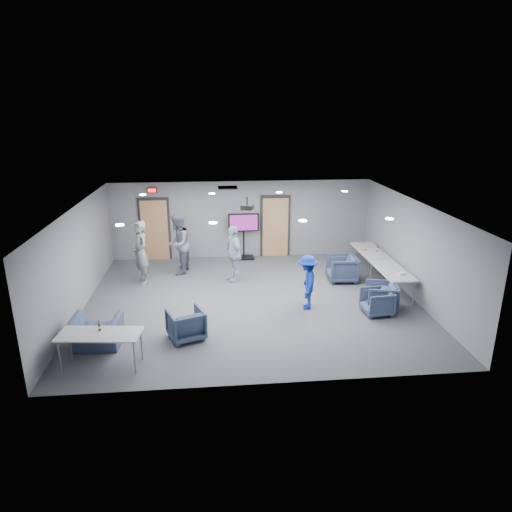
{
  "coord_description": "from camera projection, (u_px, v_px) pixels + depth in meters",
  "views": [
    {
      "loc": [
        -1.01,
        -11.57,
        5.09
      ],
      "look_at": [
        0.16,
        0.3,
        1.2
      ],
      "focal_mm": 32.0,
      "sensor_mm": 36.0,
      "label": 1
    }
  ],
  "objects": [
    {
      "name": "chair_right_c",
      "position": [
        377.0,
        302.0,
        11.72
      ],
      "size": [
        0.78,
        0.76,
        0.66
      ],
      "primitive_type": "imported",
      "rotation": [
        0.0,
        0.0,
        -1.5
      ],
      "color": "#3D4B69",
      "rests_on": "floor"
    },
    {
      "name": "projector",
      "position": [
        247.0,
        207.0,
        12.92
      ],
      "size": [
        0.4,
        0.37,
        0.36
      ],
      "rotation": [
        0.0,
        0.0,
        -0.32
      ],
      "color": "black",
      "rests_on": "ceiling"
    },
    {
      "name": "wall_back",
      "position": [
        241.0,
        220.0,
        15.98
      ],
      "size": [
        9.0,
        0.02,
        2.7
      ],
      "primitive_type": "cube",
      "color": "slate",
      "rests_on": "floor"
    },
    {
      "name": "table_front_left",
      "position": [
        100.0,
        336.0,
        9.25
      ],
      "size": [
        1.74,
        0.88,
        0.73
      ],
      "rotation": [
        0.0,
        0.0,
        -0.11
      ],
      "color": "#B0B2B5",
      "rests_on": "floor"
    },
    {
      "name": "wrapper",
      "position": [
        401.0,
        274.0,
        12.5
      ],
      "size": [
        0.24,
        0.21,
        0.05
      ],
      "primitive_type": "cube",
      "rotation": [
        0.0,
        0.0,
        0.36
      ],
      "color": "white",
      "rests_on": "table_right_b"
    },
    {
      "name": "chair_right_a",
      "position": [
        342.0,
        269.0,
        13.96
      ],
      "size": [
        0.92,
        0.9,
        0.79
      ],
      "primitive_type": "imported",
      "rotation": [
        0.0,
        0.0,
        -1.63
      ],
      "color": "#323D57",
      "rests_on": "floor"
    },
    {
      "name": "hvac_diffuser",
      "position": [
        228.0,
        188.0,
        14.39
      ],
      "size": [
        0.6,
        0.6,
        0.03
      ],
      "primitive_type": "cube",
      "color": "black",
      "rests_on": "ceiling"
    },
    {
      "name": "person_d",
      "position": [
        307.0,
        282.0,
        11.95
      ],
      "size": [
        0.7,
        1.03,
        1.47
      ],
      "primitive_type": "imported",
      "rotation": [
        0.0,
        0.0,
        -1.75
      ],
      "color": "navy",
      "rests_on": "floor"
    },
    {
      "name": "chair_front_a",
      "position": [
        186.0,
        324.0,
        10.45
      ],
      "size": [
        0.99,
        1.0,
        0.71
      ],
      "primitive_type": "imported",
      "rotation": [
        0.0,
        0.0,
        3.51
      ],
      "color": "#35435D",
      "rests_on": "floor"
    },
    {
      "name": "snack_box",
      "position": [
        364.0,
        250.0,
        14.61
      ],
      "size": [
        0.18,
        0.14,
        0.04
      ],
      "primitive_type": "cube",
      "rotation": [
        0.0,
        0.0,
        -0.24
      ],
      "color": "#BD5F2F",
      "rests_on": "table_right_a"
    },
    {
      "name": "person_c",
      "position": [
        233.0,
        253.0,
        13.86
      ],
      "size": [
        0.74,
        1.1,
        1.74
      ],
      "primitive_type": "imported",
      "rotation": [
        0.0,
        0.0,
        -1.23
      ],
      "color": "#A6C1D5",
      "rests_on": "floor"
    },
    {
      "name": "tv_stand",
      "position": [
        244.0,
        233.0,
        15.88
      ],
      "size": [
        1.06,
        0.5,
        1.62
      ],
      "color": "black",
      "rests_on": "floor"
    },
    {
      "name": "door_left",
      "position": [
        155.0,
        230.0,
        15.75
      ],
      "size": [
        1.06,
        0.17,
        2.24
      ],
      "color": "black",
      "rests_on": "wall_back"
    },
    {
      "name": "floor",
      "position": [
        251.0,
        301.0,
        12.62
      ],
      "size": [
        9.0,
        9.0,
        0.0
      ],
      "primitive_type": "plane",
      "color": "#3E4046",
      "rests_on": "ground"
    },
    {
      "name": "table_right_b",
      "position": [
        392.0,
        271.0,
        12.87
      ],
      "size": [
        0.77,
        1.85,
        0.73
      ],
      "rotation": [
        0.0,
        0.0,
        1.57
      ],
      "color": "#B0B2B5",
      "rests_on": "floor"
    },
    {
      "name": "bottle_right",
      "position": [
        377.0,
        249.0,
        14.48
      ],
      "size": [
        0.07,
        0.07,
        0.25
      ],
      "color": "brown",
      "rests_on": "table_right_a"
    },
    {
      "name": "bottle_front",
      "position": [
        100.0,
        327.0,
        9.33
      ],
      "size": [
        0.06,
        0.06,
        0.23
      ],
      "color": "brown",
      "rests_on": "table_front_left"
    },
    {
      "name": "wall_front",
      "position": [
        270.0,
        320.0,
        8.41
      ],
      "size": [
        9.0,
        0.02,
        2.7
      ],
      "primitive_type": "cube",
      "color": "slate",
      "rests_on": "floor"
    },
    {
      "name": "exit_sign",
      "position": [
        152.0,
        190.0,
        15.3
      ],
      "size": [
        0.32,
        0.08,
        0.16
      ],
      "color": "black",
      "rests_on": "wall_back"
    },
    {
      "name": "person_a",
      "position": [
        141.0,
        253.0,
        13.63
      ],
      "size": [
        0.74,
        0.84,
        1.92
      ],
      "primitive_type": "imported",
      "rotation": [
        0.0,
        0.0,
        -1.07
      ],
      "color": "gray",
      "rests_on": "floor"
    },
    {
      "name": "chair_front_b",
      "position": [
        97.0,
        332.0,
        10.12
      ],
      "size": [
        1.11,
        0.98,
        0.69
      ],
      "primitive_type": "imported",
      "rotation": [
        0.0,
        0.0,
        3.09
      ],
      "color": "#3D4B69",
      "rests_on": "floor"
    },
    {
      "name": "wall_left",
      "position": [
        78.0,
        260.0,
        11.78
      ],
      "size": [
        0.02,
        8.0,
        2.7
      ],
      "primitive_type": "cube",
      "color": "slate",
      "rests_on": "floor"
    },
    {
      "name": "door_right",
      "position": [
        275.0,
        227.0,
        16.14
      ],
      "size": [
        1.06,
        0.17,
        2.24
      ],
      "color": "black",
      "rests_on": "wall_back"
    },
    {
      "name": "ceiling",
      "position": [
        251.0,
        205.0,
        11.78
      ],
      "size": [
        9.0,
        9.0,
        0.0
      ],
      "primitive_type": "plane",
      "rotation": [
        3.14,
        0.0,
        0.0
      ],
      "color": "silver",
      "rests_on": "wall_back"
    },
    {
      "name": "table_right_a",
      "position": [
        370.0,
        251.0,
        14.67
      ],
      "size": [
        0.77,
        1.84,
        0.73
      ],
      "rotation": [
        0.0,
        0.0,
        1.57
      ],
      "color": "#B0B2B5",
      "rests_on": "floor"
    },
    {
      "name": "person_b",
      "position": [
        178.0,
        244.0,
        14.43
      ],
      "size": [
        0.89,
        1.06,
        1.96
      ],
      "primitive_type": "imported",
      "rotation": [
        0.0,
        0.0,
        -1.75
      ],
      "color": "slate",
      "rests_on": "floor"
    },
    {
      "name": "wall_right",
      "position": [
        413.0,
        249.0,
        12.62
      ],
      "size": [
        0.02,
        8.0,
        2.7
      ],
      "primitive_type": "cube",
      "color": "slate",
      "rests_on": "floor"
    },
    {
      "name": "downlights",
      "position": [
        251.0,
        205.0,
        11.78
      ],
      "size": [
        6.18,
        3.78,
        0.02
      ],
      "color": "white",
      "rests_on": "ceiling"
    },
    {
      "name": "chair_right_b",
      "position": [
        381.0,
        297.0,
        11.96
      ],
      "size": [
        0.96,
        0.95,
        0.73
      ],
      "primitive_type": "imported",
      "rotation": [
        0.0,
        0.0,
        -1.81
      ],
      "color": "#3E4B6C",
      "rests_on": "floor"
    }
  ]
}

